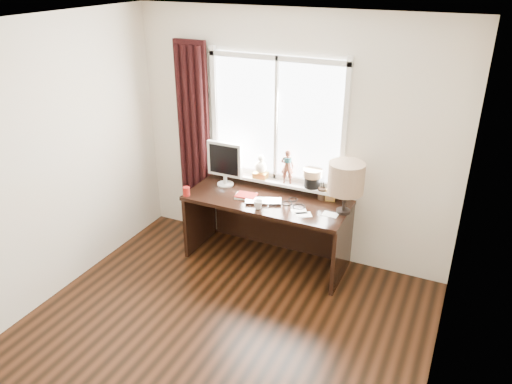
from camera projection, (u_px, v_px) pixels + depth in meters
The scene contains 18 objects.
floor at pixel (197, 361), 4.11m from camera, with size 3.50×4.00×0.00m, color #381B0D.
ceiling at pixel (176, 33), 3.00m from camera, with size 3.50×4.00×0.00m, color white.
wall_back at pixel (291, 139), 5.19m from camera, with size 3.50×2.60×0.00m, color beige.
wall_left at pixel (12, 181), 4.22m from camera, with size 4.00×2.60×0.00m, color beige.
wall_right at pixel (446, 284), 2.88m from camera, with size 4.00×2.60×0.00m, color beige.
laptop at pixel (264, 201), 5.08m from camera, with size 0.37×0.24×0.03m, color silver.
mug at pixel (258, 204), 4.95m from camera, with size 0.09×0.08×0.09m, color white.
red_cup at pixel (186, 191), 5.22m from camera, with size 0.07×0.07×0.10m, color maroon.
window at pixel (276, 138), 5.21m from camera, with size 1.52×0.20×1.40m.
curtain at pixel (194, 143), 5.63m from camera, with size 0.38×0.09×2.25m.
desk at pixel (271, 216), 5.35m from camera, with size 1.70×0.70×0.75m.
monitor at pixel (225, 161), 5.37m from camera, with size 0.40×0.18×0.49m.
notebook_stack at pixel (246, 196), 5.19m from camera, with size 0.25×0.21×0.03m.
brush_holder at pixel (322, 194), 5.13m from camera, with size 0.09×0.09×0.25m.
icon_frame at pixel (330, 196), 5.08m from camera, with size 0.10×0.04×0.13m.
table_lamp at pixel (346, 178), 4.73m from camera, with size 0.35×0.35×0.52m.
loose_papers at pixel (311, 214), 4.86m from camera, with size 0.46×0.26×0.00m.
desk_cables at pixel (294, 204), 5.05m from camera, with size 0.30×0.28×0.01m.
Camera 1 is at (1.76, -2.63, 3.01)m, focal length 35.00 mm.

